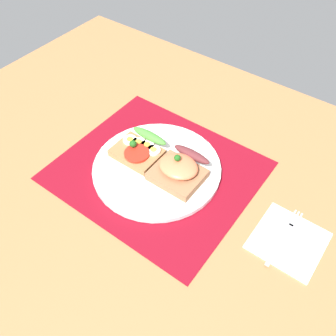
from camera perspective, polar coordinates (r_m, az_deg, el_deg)
The scene contains 7 objects.
ground_plane at distance 82.22cm, azimuth -1.68°, elevation -1.16°, with size 120.00×90.00×3.20cm, color #A36C41.
placemat at distance 80.90cm, azimuth -1.71°, elevation -0.36°, with size 40.59×35.64×0.30cm, color maroon.
plate at distance 80.38cm, azimuth -1.72°, elevation -0.03°, with size 27.63×27.63×1.09cm, color white.
sandwich_egg_tomato at distance 81.89cm, azimuth -4.31°, elevation 2.94°, with size 10.32×9.26×3.90cm.
sandwich_salmon at distance 76.96cm, azimuth 1.82°, elevation -0.10°, with size 10.30×10.21×5.44cm.
napkin at distance 73.86cm, azimuth 17.95°, elevation -10.45°, with size 12.40×12.47×0.60cm, color white.
fork at distance 73.66cm, azimuth 17.44°, elevation -9.81°, with size 1.62×14.15×0.32cm.
Camera 1 is at (33.76, -41.69, 60.70)cm, focal length 39.86 mm.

